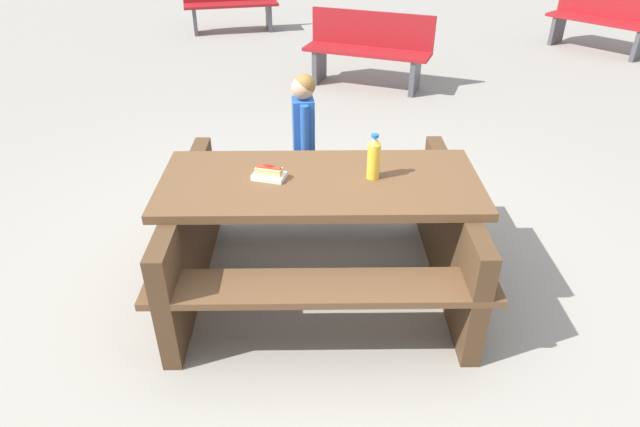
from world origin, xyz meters
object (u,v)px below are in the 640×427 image
object	(u,v)px
picnic_table	(320,225)
soda_bottle	(374,158)
child_in_coat	(304,127)
park_bench_mid	(603,19)
park_bench_far	(231,2)
park_bench_near	(368,48)
hotdog_tray	(269,173)

from	to	relation	value
picnic_table	soda_bottle	size ratio (longest dim) A/B	7.31
soda_bottle	child_in_coat	distance (m)	1.01
child_in_coat	park_bench_mid	world-z (taller)	child_in_coat
soda_bottle	picnic_table	bearing A→B (deg)	-1.55
park_bench_mid	park_bench_far	distance (m)	5.64
soda_bottle	park_bench_near	bearing A→B (deg)	-100.57
hotdog_tray	park_bench_far	world-z (taller)	park_bench_far
park_bench_near	park_bench_mid	size ratio (longest dim) A/B	1.05
hotdog_tray	park_bench_mid	size ratio (longest dim) A/B	0.14
hotdog_tray	park_bench_near	xyz separation A→B (m)	(-1.28, -3.71, -0.33)
park_bench_far	child_in_coat	bearing A→B (deg)	96.82
picnic_table	soda_bottle	xyz separation A→B (m)	(-0.30, 0.01, 0.43)
soda_bottle	park_bench_far	bearing A→B (deg)	-81.52
child_in_coat	park_bench_mid	size ratio (longest dim) A/B	0.73
picnic_table	park_bench_mid	size ratio (longest dim) A/B	1.33
soda_bottle	hotdog_tray	bearing A→B (deg)	-5.22
park_bench_near	picnic_table	bearing A→B (deg)	75.08
park_bench_near	park_bench_far	bearing A→B (deg)	-60.04
picnic_table	park_bench_mid	xyz separation A→B (m)	(-4.65, -4.93, 0.00)
picnic_table	park_bench_near	xyz separation A→B (m)	(-1.00, -3.76, 0.00)
hotdog_tray	park_bench_near	bearing A→B (deg)	-109.08
hotdog_tray	child_in_coat	xyz separation A→B (m)	(-0.27, -0.89, -0.11)
park_bench_far	picnic_table	bearing A→B (deg)	95.98
soda_bottle	park_bench_mid	distance (m)	6.59
park_bench_far	park_bench_near	bearing A→B (deg)	119.96
hotdog_tray	park_bench_near	size ratio (longest dim) A/B	0.14
child_in_coat	park_bench_mid	bearing A→B (deg)	-139.43
soda_bottle	park_bench_far	size ratio (longest dim) A/B	0.17
soda_bottle	park_bench_mid	size ratio (longest dim) A/B	0.18
soda_bottle	hotdog_tray	world-z (taller)	soda_bottle
child_in_coat	park_bench_near	xyz separation A→B (m)	(-1.01, -2.82, -0.23)
park_bench_near	hotdog_tray	bearing A→B (deg)	70.92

